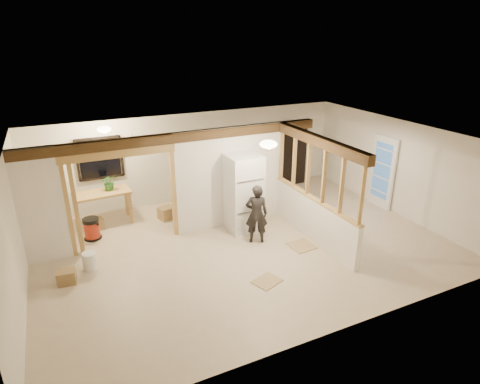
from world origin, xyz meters
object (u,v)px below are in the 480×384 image
bookshelf (291,156)px  work_table (103,208)px  refrigerator (244,193)px  woman (257,214)px  shop_vac (92,228)px

bookshelf → work_table: bearing=-175.3°
refrigerator → work_table: refrigerator is taller
refrigerator → woman: size_ratio=1.35×
work_table → bookshelf: size_ratio=0.74×
woman → bookshelf: bearing=-109.0°
woman → bookshelf: size_ratio=0.77×
shop_vac → woman: bearing=-27.4°
work_table → bookshelf: (5.87, 0.48, 0.49)m
woman → bookshelf: 4.12m
bookshelf → refrigerator: bearing=-140.8°
refrigerator → work_table: 3.60m
woman → shop_vac: bearing=-3.3°
woman → shop_vac: (-3.45, 1.78, -0.44)m
work_table → bookshelf: 5.91m
bookshelf → shop_vac: bearing=-169.0°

